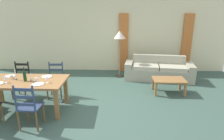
# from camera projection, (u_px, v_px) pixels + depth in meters

# --- Properties ---
(ground_plane) EXTENTS (9.60, 9.60, 0.02)m
(ground_plane) POSITION_uv_depth(u_px,v_px,m) (91.00, 109.00, 4.59)
(ground_plane) COLOR #3B564B
(wall_far) EXTENTS (9.60, 0.16, 2.70)m
(wall_far) POSITION_uv_depth(u_px,v_px,m) (102.00, 36.00, 7.34)
(wall_far) COLOR beige
(wall_far) RESTS_ON ground_plane
(curtain_panel_left) EXTENTS (0.35, 0.08, 2.20)m
(curtain_panel_left) POSITION_uv_depth(u_px,v_px,m) (123.00, 43.00, 7.25)
(curtain_panel_left) COLOR #C46E31
(curtain_panel_left) RESTS_ON ground_plane
(curtain_panel_right) EXTENTS (0.35, 0.08, 2.20)m
(curtain_panel_right) POSITION_uv_depth(u_px,v_px,m) (187.00, 44.00, 7.17)
(curtain_panel_right) COLOR #C46E31
(curtain_panel_right) RESTS_ON ground_plane
(dining_table) EXTENTS (1.90, 0.96, 0.75)m
(dining_table) POSITION_uv_depth(u_px,v_px,m) (24.00, 84.00, 4.35)
(dining_table) COLOR #996A3C
(dining_table) RESTS_ON ground_plane
(dining_chair_near_right) EXTENTS (0.43, 0.41, 0.96)m
(dining_chair_near_right) POSITION_uv_depth(u_px,v_px,m) (29.00, 106.00, 3.70)
(dining_chair_near_right) COLOR navy
(dining_chair_near_right) RESTS_ON ground_plane
(dining_chair_far_left) EXTENTS (0.43, 0.41, 0.96)m
(dining_chair_far_left) POSITION_uv_depth(u_px,v_px,m) (21.00, 80.00, 5.16)
(dining_chair_far_left) COLOR black
(dining_chair_far_left) RESTS_ON ground_plane
(dining_chair_far_right) EXTENTS (0.44, 0.42, 0.96)m
(dining_chair_far_right) POSITION_uv_depth(u_px,v_px,m) (56.00, 80.00, 5.14)
(dining_chair_far_right) COLOR #304156
(dining_chair_far_right) RESTS_ON ground_plane
(dinner_plate_near_right) EXTENTS (0.24, 0.24, 0.02)m
(dinner_plate_near_right) POSITION_uv_depth(u_px,v_px,m) (38.00, 84.00, 4.07)
(dinner_plate_near_right) COLOR white
(dinner_plate_near_right) RESTS_ON dining_table
(fork_near_right) EXTENTS (0.03, 0.17, 0.01)m
(fork_near_right) POSITION_uv_depth(u_px,v_px,m) (32.00, 84.00, 4.07)
(fork_near_right) COLOR silver
(fork_near_right) RESTS_ON dining_table
(dinner_plate_far_left) EXTENTS (0.24, 0.24, 0.02)m
(dinner_plate_far_left) POSITION_uv_depth(u_px,v_px,m) (10.00, 76.00, 4.58)
(dinner_plate_far_left) COLOR white
(dinner_plate_far_left) RESTS_ON dining_table
(fork_far_left) EXTENTS (0.03, 0.17, 0.01)m
(fork_far_left) POSITION_uv_depth(u_px,v_px,m) (4.00, 76.00, 4.58)
(fork_far_left) COLOR silver
(fork_far_left) RESTS_ON dining_table
(dinner_plate_far_right) EXTENTS (0.24, 0.24, 0.02)m
(dinner_plate_far_right) POSITION_uv_depth(u_px,v_px,m) (47.00, 77.00, 4.55)
(dinner_plate_far_right) COLOR white
(dinner_plate_far_right) RESTS_ON dining_table
(fork_far_right) EXTENTS (0.03, 0.17, 0.01)m
(fork_far_right) POSITION_uv_depth(u_px,v_px,m) (41.00, 77.00, 4.55)
(fork_far_right) COLOR silver
(fork_far_right) RESTS_ON dining_table
(wine_bottle) EXTENTS (0.07, 0.07, 0.32)m
(wine_bottle) POSITION_uv_depth(u_px,v_px,m) (25.00, 76.00, 4.25)
(wine_bottle) COLOR #143819
(wine_bottle) RESTS_ON dining_table
(wine_glass_near_left) EXTENTS (0.06, 0.06, 0.16)m
(wine_glass_near_left) POSITION_uv_depth(u_px,v_px,m) (5.00, 78.00, 4.15)
(wine_glass_near_left) COLOR white
(wine_glass_near_left) RESTS_ON dining_table
(wine_glass_near_right) EXTENTS (0.06, 0.06, 0.16)m
(wine_glass_near_right) POSITION_uv_depth(u_px,v_px,m) (47.00, 78.00, 4.15)
(wine_glass_near_right) COLOR white
(wine_glass_near_right) RESTS_ON dining_table
(coffee_cup_primary) EXTENTS (0.07, 0.07, 0.09)m
(coffee_cup_primary) POSITION_uv_depth(u_px,v_px,m) (36.00, 80.00, 4.23)
(coffee_cup_primary) COLOR beige
(coffee_cup_primary) RESTS_ON dining_table
(coffee_cup_secondary) EXTENTS (0.07, 0.07, 0.09)m
(coffee_cup_secondary) POSITION_uv_depth(u_px,v_px,m) (12.00, 77.00, 4.41)
(coffee_cup_secondary) COLOR beige
(coffee_cup_secondary) RESTS_ON dining_table
(candle_tall) EXTENTS (0.05, 0.05, 0.25)m
(candle_tall) POSITION_uv_depth(u_px,v_px,m) (16.00, 77.00, 4.33)
(candle_tall) COLOR #998C66
(candle_tall) RESTS_ON dining_table
(candle_short) EXTENTS (0.05, 0.05, 0.18)m
(candle_short) POSITION_uv_depth(u_px,v_px,m) (31.00, 79.00, 4.26)
(candle_short) COLOR #998C66
(candle_short) RESTS_ON dining_table
(couch) EXTENTS (2.37, 1.10, 0.80)m
(couch) POSITION_uv_depth(u_px,v_px,m) (158.00, 71.00, 6.58)
(couch) COLOR #A6A48B
(couch) RESTS_ON ground_plane
(coffee_table) EXTENTS (0.90, 0.56, 0.42)m
(coffee_table) POSITION_uv_depth(u_px,v_px,m) (169.00, 81.00, 5.40)
(coffee_table) COLOR #996A3C
(coffee_table) RESTS_ON ground_plane
(standing_lamp) EXTENTS (0.40, 0.40, 1.64)m
(standing_lamp) POSITION_uv_depth(u_px,v_px,m) (120.00, 38.00, 6.47)
(standing_lamp) COLOR #332D28
(standing_lamp) RESTS_ON ground_plane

